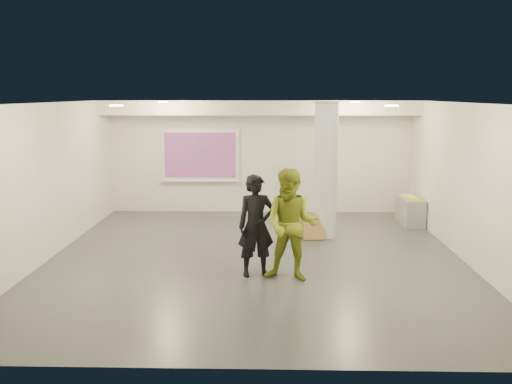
{
  "coord_description": "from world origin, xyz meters",
  "views": [
    {
      "loc": [
        0.29,
        -10.69,
        3.17
      ],
      "look_at": [
        0.0,
        0.4,
        1.25
      ],
      "focal_mm": 40.0,
      "sensor_mm": 36.0,
      "label": 1
    }
  ],
  "objects_px": {
    "woman": "(256,226)",
    "credenza": "(410,211)",
    "man": "(291,225)",
    "projection_screen": "(200,156)",
    "column": "(326,170)"
  },
  "relations": [
    {
      "from": "credenza",
      "to": "projection_screen",
      "type": "bearing_deg",
      "value": 164.27
    },
    {
      "from": "woman",
      "to": "credenza",
      "type": "bearing_deg",
      "value": 34.35
    },
    {
      "from": "woman",
      "to": "projection_screen",
      "type": "bearing_deg",
      "value": 92.89
    },
    {
      "from": "credenza",
      "to": "man",
      "type": "xyz_separation_m",
      "value": [
        -3.08,
        -4.33,
        0.64
      ]
    },
    {
      "from": "projection_screen",
      "to": "credenza",
      "type": "height_order",
      "value": "projection_screen"
    },
    {
      "from": "column",
      "to": "man",
      "type": "bearing_deg",
      "value": -105.75
    },
    {
      "from": "credenza",
      "to": "woman",
      "type": "distance_m",
      "value": 5.55
    },
    {
      "from": "column",
      "to": "projection_screen",
      "type": "relative_size",
      "value": 1.43
    },
    {
      "from": "projection_screen",
      "to": "man",
      "type": "bearing_deg",
      "value": -68.49
    },
    {
      "from": "projection_screen",
      "to": "man",
      "type": "height_order",
      "value": "projection_screen"
    },
    {
      "from": "credenza",
      "to": "man",
      "type": "relative_size",
      "value": 0.58
    },
    {
      "from": "column",
      "to": "man",
      "type": "height_order",
      "value": "column"
    },
    {
      "from": "column",
      "to": "woman",
      "type": "bearing_deg",
      "value": -117.44
    },
    {
      "from": "credenza",
      "to": "man",
      "type": "height_order",
      "value": "man"
    },
    {
      "from": "column",
      "to": "projection_screen",
      "type": "bearing_deg",
      "value": 139.44
    }
  ]
}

